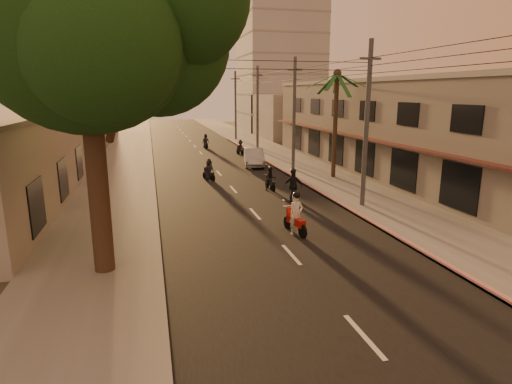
% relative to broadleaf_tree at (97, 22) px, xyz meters
% --- Properties ---
extents(ground, '(160.00, 160.00, 0.00)m').
position_rel_broadleaf_tree_xyz_m(ground, '(6.61, -2.14, -8.48)').
color(ground, '#383023').
rests_on(ground, ground).
extents(road, '(10.00, 140.00, 0.02)m').
position_rel_broadleaf_tree_xyz_m(road, '(6.61, 17.86, -8.47)').
color(road, black).
rests_on(road, ground).
extents(sidewalk_right, '(5.00, 140.00, 0.12)m').
position_rel_broadleaf_tree_xyz_m(sidewalk_right, '(14.11, 17.86, -8.42)').
color(sidewalk_right, slate).
rests_on(sidewalk_right, ground).
extents(sidewalk_left, '(5.00, 140.00, 0.12)m').
position_rel_broadleaf_tree_xyz_m(sidewalk_left, '(-0.89, 17.86, -8.42)').
color(sidewalk_left, slate).
rests_on(sidewalk_left, ground).
extents(curb_stripe, '(0.20, 60.00, 0.20)m').
position_rel_broadleaf_tree_xyz_m(curb_stripe, '(11.71, 12.86, -8.38)').
color(curb_stripe, red).
rests_on(curb_stripe, ground).
extents(shophouse_row, '(8.80, 34.20, 7.30)m').
position_rel_broadleaf_tree_xyz_m(shophouse_row, '(20.57, 15.86, -4.83)').
color(shophouse_row, gray).
rests_on(shophouse_row, ground).
extents(distant_tower, '(12.10, 12.10, 28.00)m').
position_rel_broadleaf_tree_xyz_m(distant_tower, '(22.61, 53.86, 5.52)').
color(distant_tower, '#B7B5B2').
rests_on(distant_tower, ground).
extents(broadleaf_tree, '(9.60, 8.70, 12.10)m').
position_rel_broadleaf_tree_xyz_m(broadleaf_tree, '(0.00, 0.00, 0.00)').
color(broadleaf_tree, black).
rests_on(broadleaf_tree, ground).
extents(palm_tree, '(5.00, 5.00, 8.20)m').
position_rel_broadleaf_tree_xyz_m(palm_tree, '(14.61, 13.86, -1.33)').
color(palm_tree, black).
rests_on(palm_tree, ground).
extents(utility_poles, '(1.20, 48.26, 9.00)m').
position_rel_broadleaf_tree_xyz_m(utility_poles, '(12.81, 17.86, -1.94)').
color(utility_poles, '#38383A').
rests_on(utility_poles, ground).
extents(filler_right, '(8.00, 14.00, 6.00)m').
position_rel_broadleaf_tree_xyz_m(filler_right, '(20.61, 42.86, -5.48)').
color(filler_right, '#A8A498').
rests_on(filler_right, ground).
extents(filler_left_near, '(8.00, 14.00, 4.40)m').
position_rel_broadleaf_tree_xyz_m(filler_left_near, '(-7.39, 31.86, -6.28)').
color(filler_left_near, '#A8A498').
rests_on(filler_left_near, ground).
extents(filler_left_far, '(8.00, 14.00, 7.00)m').
position_rel_broadleaf_tree_xyz_m(filler_left_far, '(-7.39, 49.86, -4.98)').
color(filler_left_far, '#A8A498').
rests_on(filler_left_far, ground).
extents(scooter_red, '(0.91, 2.00, 1.99)m').
position_rel_broadleaf_tree_xyz_m(scooter_red, '(7.62, 2.26, -7.60)').
color(scooter_red, black).
rests_on(scooter_red, ground).
extents(scooter_mid_a, '(0.85, 1.63, 1.60)m').
position_rel_broadleaf_tree_xyz_m(scooter_mid_a, '(8.97, 11.15, -7.75)').
color(scooter_mid_a, black).
rests_on(scooter_mid_a, ground).
extents(scooter_mid_b, '(1.33, 1.99, 2.00)m').
position_rel_broadleaf_tree_xyz_m(scooter_mid_b, '(9.38, 7.84, -7.57)').
color(scooter_mid_b, black).
rests_on(scooter_mid_b, ground).
extents(scooter_far_a, '(1.10, 1.54, 1.60)m').
position_rel_broadleaf_tree_xyz_m(scooter_far_a, '(5.50, 15.37, -7.74)').
color(scooter_far_a, black).
rests_on(scooter_far_a, ground).
extents(scooter_far_b, '(1.23, 1.59, 1.58)m').
position_rel_broadleaf_tree_xyz_m(scooter_far_b, '(10.39, 27.36, -7.75)').
color(scooter_far_b, black).
rests_on(scooter_far_b, ground).
extents(parked_car, '(3.21, 5.17, 1.52)m').
position_rel_broadleaf_tree_xyz_m(parked_car, '(10.15, 20.62, -7.72)').
color(parked_car, '#999CA0').
rests_on(parked_car, ground).
extents(scooter_far_c, '(0.86, 1.73, 1.70)m').
position_rel_broadleaf_tree_xyz_m(scooter_far_c, '(7.63, 33.51, -7.71)').
color(scooter_far_c, black).
rests_on(scooter_far_c, ground).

